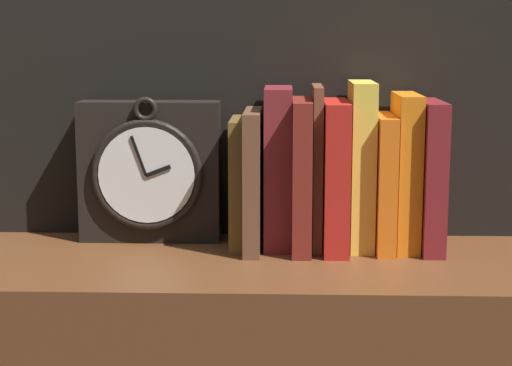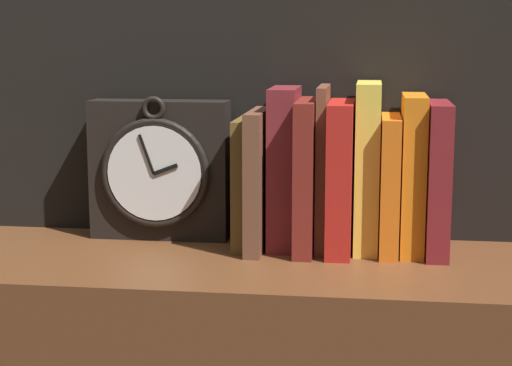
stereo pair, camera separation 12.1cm
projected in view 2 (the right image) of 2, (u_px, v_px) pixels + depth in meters
clock at (160, 170)px, 1.35m from camera, size 0.22×0.07×0.23m
book_slot0_brown at (244, 182)px, 1.30m from camera, size 0.02×0.13×0.20m
book_slot1_brown at (258, 180)px, 1.28m from camera, size 0.02×0.15×0.21m
book_slot2_maroon at (284, 168)px, 1.29m from camera, size 0.04×0.12×0.24m
book_slot3_maroon at (306, 176)px, 1.27m from camera, size 0.03×0.15×0.23m
book_slot4_brown at (323, 168)px, 1.28m from camera, size 0.01×0.13×0.25m
book_slot5_red at (340, 177)px, 1.27m from camera, size 0.04×0.15×0.22m
book_slot6_yellow at (367, 167)px, 1.27m from camera, size 0.04×0.12×0.25m
book_slot7_orange at (390, 184)px, 1.26m from camera, size 0.03×0.14×0.20m
book_slot8_orange at (413, 174)px, 1.26m from camera, size 0.03×0.13×0.23m
book_slot9_maroon at (437, 179)px, 1.25m from camera, size 0.03×0.14×0.22m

